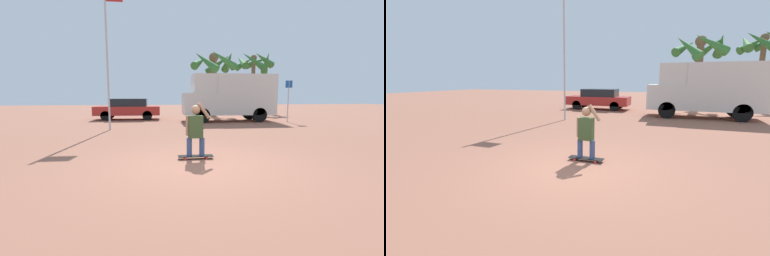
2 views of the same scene
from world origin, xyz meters
The scene contains 9 objects.
ground_plane centered at (0.00, 0.00, 0.00)m, with size 80.00×80.00×0.00m, color #935B47.
skateboard centered at (0.03, 0.67, 0.07)m, with size 0.93×0.24×0.09m.
person_skateboarder centered at (0.03, 0.67, 0.83)m, with size 0.65×0.24×1.41m.
camper_van centered at (3.60, 10.36, 1.64)m, with size 5.80×2.12×2.98m.
parked_car_red centered at (-3.10, 12.37, 0.77)m, with size 4.41×1.79×1.45m.
palm_tree_near_van centered at (7.90, 17.67, 4.60)m, with size 3.61×3.85×5.69m.
palm_tree_center_background centered at (3.52, 14.75, 4.07)m, with size 3.76×3.84×5.25m.
flagpole centered at (-3.27, 6.87, 3.86)m, with size 0.86×0.12×6.83m.
street_sign centered at (7.07, 9.34, 1.65)m, with size 0.44×0.06×2.58m.
Camera 1 is at (-0.89, -5.92, 1.67)m, focal length 24.00 mm.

